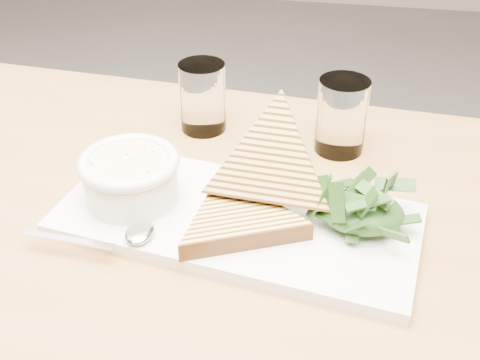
% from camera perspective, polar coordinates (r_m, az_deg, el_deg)
% --- Properties ---
extents(table_top, '(1.16, 0.82, 0.04)m').
position_cam_1_polar(table_top, '(0.69, -2.06, -7.06)').
color(table_top, olive).
rests_on(table_top, ground).
extents(table_leg_bl, '(0.06, 0.06, 0.72)m').
position_cam_1_polar(table_leg_bl, '(1.33, -20.59, -7.14)').
color(table_leg_bl, olive).
rests_on(table_leg_bl, ground).
extents(platter, '(0.43, 0.24, 0.02)m').
position_cam_1_polar(platter, '(0.69, -0.30, -3.80)').
color(platter, white).
rests_on(platter, table_top).
extents(soup_bowl, '(0.11, 0.11, 0.04)m').
position_cam_1_polar(soup_bowl, '(0.71, -10.27, -0.25)').
color(soup_bowl, white).
rests_on(soup_bowl, platter).
extents(soup, '(0.09, 0.09, 0.01)m').
position_cam_1_polar(soup, '(0.70, -10.49, 1.55)').
color(soup, beige).
rests_on(soup, soup_bowl).
extents(bowl_rim, '(0.12, 0.12, 0.01)m').
position_cam_1_polar(bowl_rim, '(0.69, -10.51, 1.69)').
color(bowl_rim, white).
rests_on(bowl_rim, soup_bowl).
extents(sandwich_flat, '(0.22, 0.22, 0.02)m').
position_cam_1_polar(sandwich_flat, '(0.66, -0.20, -3.70)').
color(sandwich_flat, gold).
rests_on(sandwich_flat, platter).
extents(sandwich_lean, '(0.18, 0.19, 0.19)m').
position_cam_1_polar(sandwich_lean, '(0.67, 3.00, 1.39)').
color(sandwich_lean, gold).
rests_on(sandwich_lean, sandwich_flat).
extents(salad_base, '(0.09, 0.07, 0.04)m').
position_cam_1_polar(salad_base, '(0.67, 11.43, -2.99)').
color(salad_base, black).
rests_on(salad_base, platter).
extents(arugula_pile, '(0.11, 0.10, 0.05)m').
position_cam_1_polar(arugula_pile, '(0.67, 11.52, -2.38)').
color(arugula_pile, '#264E19').
rests_on(arugula_pile, platter).
extents(spoon_bowl, '(0.03, 0.04, 0.01)m').
position_cam_1_polar(spoon_bowl, '(0.66, -9.49, -4.93)').
color(spoon_bowl, silver).
rests_on(spoon_bowl, platter).
extents(spoon_handle, '(0.10, 0.01, 0.00)m').
position_cam_1_polar(spoon_handle, '(0.67, -15.91, -5.47)').
color(spoon_handle, silver).
rests_on(spoon_handle, platter).
extents(glass_near, '(0.07, 0.07, 0.10)m').
position_cam_1_polar(glass_near, '(0.86, -3.56, 7.85)').
color(glass_near, white).
rests_on(glass_near, table_top).
extents(glass_far, '(0.07, 0.07, 0.10)m').
position_cam_1_polar(glass_far, '(0.82, 9.60, 6.00)').
color(glass_far, white).
rests_on(glass_far, table_top).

